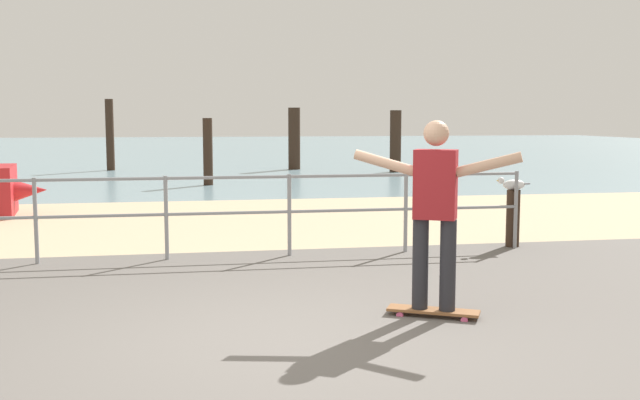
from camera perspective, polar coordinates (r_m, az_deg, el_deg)
The scene contains 12 objects.
ground_plane at distance 4.93m, azimuth -2.47°, elevation -14.56°, with size 24.00×10.00×0.04m, color #605B56.
beach_strip at distance 12.70m, azimuth -7.30°, elevation -1.62°, with size 24.00×6.00×0.04m, color tan.
sea_surface at distance 40.61m, azimuth -9.29°, elevation 3.84°, with size 72.00×50.00×0.04m, color #75939E.
railing_fence at distance 9.40m, azimuth -21.03°, elevation -0.54°, with size 12.19×0.05×1.05m.
skateboard at distance 6.65m, azimuth 8.69°, elevation -8.43°, with size 0.80×0.55×0.08m.
skateboarder at distance 6.48m, azimuth 8.83°, elevation -0.28°, with size 1.33×0.74×1.65m.
bollard_short at distance 10.32m, azimuth 14.60°, elevation -1.42°, with size 0.18×0.18×0.79m, color #332319.
seagull at distance 10.26m, azimuth 14.59°, elevation 1.18°, with size 0.49×0.16×0.18m.
groyne_post_1 at distance 25.19m, azimuth -15.84°, elevation 4.82°, with size 0.26×0.26×2.34m, color #332319.
groyne_post_2 at distance 19.19m, azimuth -8.61°, elevation 3.66°, with size 0.24×0.24×1.73m, color #332319.
groyne_post_3 at distance 24.73m, azimuth -1.99°, elevation 4.72°, with size 0.40×0.40×2.06m, color #332319.
groyne_post_4 at distance 23.67m, azimuth 5.82°, elevation 4.49°, with size 0.36×0.36×1.97m, color #332319.
Camera 1 is at (-0.61, -5.56, 1.76)m, focal length 41.66 mm.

